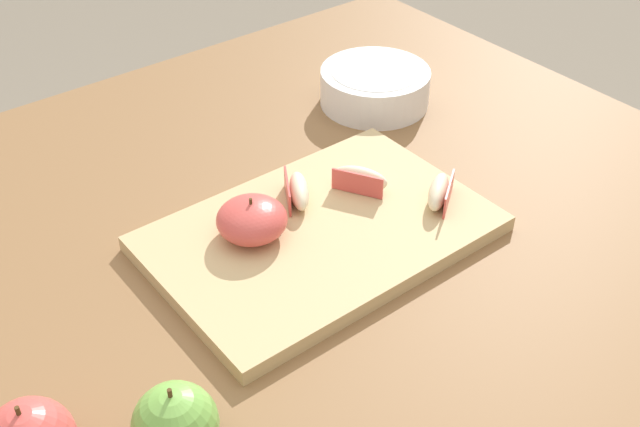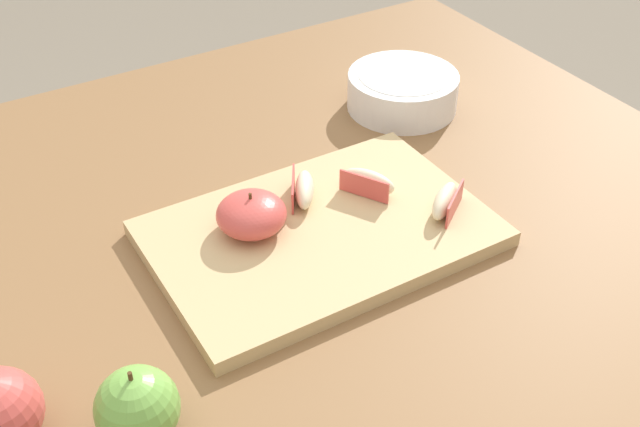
{
  "view_description": "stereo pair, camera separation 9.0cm",
  "coord_description": "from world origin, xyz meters",
  "views": [
    {
      "loc": [
        -0.38,
        -0.62,
        1.36
      ],
      "look_at": [
        0.06,
        -0.06,
        0.81
      ],
      "focal_mm": 43.52,
      "sensor_mm": 36.0,
      "label": 1
    },
    {
      "loc": [
        -0.31,
        -0.67,
        1.36
      ],
      "look_at": [
        0.06,
        -0.06,
        0.81
      ],
      "focal_mm": 43.52,
      "sensor_mm": 36.0,
      "label": 2
    }
  ],
  "objects": [
    {
      "name": "whole_apple_granny_green",
      "position": [
        -0.22,
        -0.21,
        0.81
      ],
      "size": [
        0.08,
        0.08,
        0.08
      ],
      "color": "#70AD47",
      "rests_on": "dining_table"
    },
    {
      "name": "apple_half_skin_up",
      "position": [
        -0.01,
        -0.02,
        0.82
      ],
      "size": [
        0.08,
        0.08,
        0.05
      ],
      "color": "#D14C47",
      "rests_on": "cutting_board"
    },
    {
      "name": "apple_wedge_middle",
      "position": [
        0.2,
        -0.11,
        0.81
      ],
      "size": [
        0.07,
        0.06,
        0.03
      ],
      "color": "beige",
      "rests_on": "cutting_board"
    },
    {
      "name": "dining_table",
      "position": [
        0.0,
        0.0,
        0.67
      ],
      "size": [
        1.26,
        0.95,
        0.77
      ],
      "color": "brown",
      "rests_on": "ground_plane"
    },
    {
      "name": "apple_wedge_left",
      "position": [
        0.07,
        0.0,
        0.81
      ],
      "size": [
        0.06,
        0.07,
        0.03
      ],
      "color": "beige",
      "rests_on": "cutting_board"
    },
    {
      "name": "apple_wedge_near_knife",
      "position": [
        0.15,
        -0.03,
        0.81
      ],
      "size": [
        0.06,
        0.07,
        0.03
      ],
      "color": "beige",
      "rests_on": "cutting_board"
    },
    {
      "name": "ceramic_fruit_bowl",
      "position": [
        0.33,
        0.15,
        0.8
      ],
      "size": [
        0.16,
        0.16,
        0.06
      ],
      "color": "white",
      "rests_on": "dining_table"
    },
    {
      "name": "cutting_board",
      "position": [
        0.06,
        -0.06,
        0.78
      ],
      "size": [
        0.39,
        0.26,
        0.02
      ],
      "color": "tan",
      "rests_on": "dining_table"
    }
  ]
}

